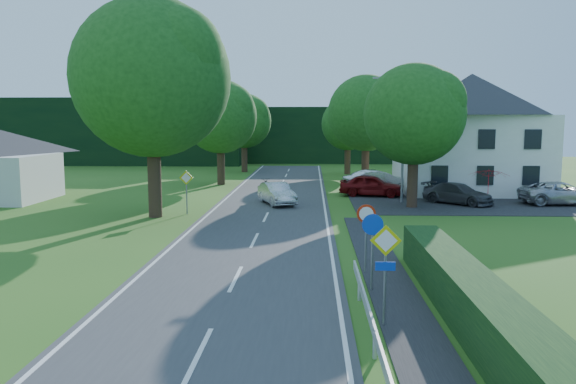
{
  "coord_description": "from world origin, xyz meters",
  "views": [
    {
      "loc": [
        2.46,
        -5.71,
        5.09
      ],
      "look_at": [
        1.4,
        19.38,
        1.98
      ],
      "focal_mm": 35.0,
      "sensor_mm": 36.0,
      "label": 1
    }
  ],
  "objects_px": {
    "motorcycle": "(266,184)",
    "parked_car_silver_b": "(562,193)",
    "parked_car_silver_a": "(378,182)",
    "parasol": "(489,186)",
    "moving_car": "(277,194)",
    "parked_car_red": "(371,185)",
    "parked_car_grey": "(458,193)",
    "streetlight": "(401,133)"
  },
  "relations": [
    {
      "from": "streetlight",
      "to": "parasol",
      "type": "distance_m",
      "value": 6.38
    },
    {
      "from": "moving_car",
      "to": "motorcycle",
      "type": "relative_size",
      "value": 2.25
    },
    {
      "from": "motorcycle",
      "to": "parked_car_silver_b",
      "type": "distance_m",
      "value": 19.98
    },
    {
      "from": "streetlight",
      "to": "moving_car",
      "type": "relative_size",
      "value": 1.97
    },
    {
      "from": "moving_car",
      "to": "parked_car_red",
      "type": "xyz_separation_m",
      "value": [
        6.29,
        4.2,
        0.07
      ]
    },
    {
      "from": "moving_car",
      "to": "parasol",
      "type": "distance_m",
      "value": 13.22
    },
    {
      "from": "streetlight",
      "to": "parked_car_red",
      "type": "relative_size",
      "value": 1.84
    },
    {
      "from": "parked_car_silver_a",
      "to": "parasol",
      "type": "distance_m",
      "value": 8.15
    },
    {
      "from": "streetlight",
      "to": "parked_car_silver_a",
      "type": "bearing_deg",
      "value": 99.3
    },
    {
      "from": "parasol",
      "to": "motorcycle",
      "type": "bearing_deg",
      "value": 156.37
    },
    {
      "from": "parked_car_silver_a",
      "to": "parked_car_grey",
      "type": "height_order",
      "value": "parked_car_silver_a"
    },
    {
      "from": "motorcycle",
      "to": "parked_car_silver_a",
      "type": "xyz_separation_m",
      "value": [
        8.23,
        -1.05,
        0.35
      ]
    },
    {
      "from": "moving_car",
      "to": "parked_car_red",
      "type": "bearing_deg",
      "value": 12.96
    },
    {
      "from": "streetlight",
      "to": "parasol",
      "type": "bearing_deg",
      "value": -5.26
    },
    {
      "from": "streetlight",
      "to": "parked_car_red",
      "type": "height_order",
      "value": "streetlight"
    },
    {
      "from": "motorcycle",
      "to": "parasol",
      "type": "distance_m",
      "value": 15.77
    },
    {
      "from": "parked_car_grey",
      "to": "streetlight",
      "type": "bearing_deg",
      "value": 124.3
    },
    {
      "from": "motorcycle",
      "to": "parked_car_silver_b",
      "type": "bearing_deg",
      "value": -19.66
    },
    {
      "from": "moving_car",
      "to": "parked_car_red",
      "type": "relative_size",
      "value": 0.93
    },
    {
      "from": "parked_car_red",
      "to": "parasol",
      "type": "xyz_separation_m",
      "value": [
        6.9,
        -3.5,
        0.36
      ]
    },
    {
      "from": "motorcycle",
      "to": "parked_car_grey",
      "type": "relative_size",
      "value": 0.41
    },
    {
      "from": "motorcycle",
      "to": "parked_car_red",
      "type": "bearing_deg",
      "value": -21.66
    },
    {
      "from": "moving_car",
      "to": "parked_car_silver_a",
      "type": "height_order",
      "value": "parked_car_silver_a"
    },
    {
      "from": "moving_car",
      "to": "motorcycle",
      "type": "height_order",
      "value": "moving_car"
    },
    {
      "from": "parked_car_silver_b",
      "to": "parasol",
      "type": "bearing_deg",
      "value": 88.07
    },
    {
      "from": "moving_car",
      "to": "parasol",
      "type": "bearing_deg",
      "value": -17.73
    },
    {
      "from": "streetlight",
      "to": "parked_car_grey",
      "type": "height_order",
      "value": "streetlight"
    },
    {
      "from": "motorcycle",
      "to": "parked_car_silver_a",
      "type": "distance_m",
      "value": 8.3
    },
    {
      "from": "streetlight",
      "to": "parked_car_silver_b",
      "type": "relative_size",
      "value": 1.59
    },
    {
      "from": "parked_car_silver_a",
      "to": "parasol",
      "type": "bearing_deg",
      "value": -142.93
    },
    {
      "from": "parked_car_grey",
      "to": "parked_car_silver_b",
      "type": "height_order",
      "value": "parked_car_silver_b"
    },
    {
      "from": "parked_car_grey",
      "to": "parked_car_silver_b",
      "type": "xyz_separation_m",
      "value": [
        6.39,
        -0.03,
        0.06
      ]
    },
    {
      "from": "parked_car_silver_a",
      "to": "parked_car_silver_b",
      "type": "bearing_deg",
      "value": -128.9
    },
    {
      "from": "streetlight",
      "to": "parked_car_red",
      "type": "xyz_separation_m",
      "value": [
        -1.47,
        3.0,
        -3.68
      ]
    },
    {
      "from": "streetlight",
      "to": "parasol",
      "type": "height_order",
      "value": "streetlight"
    },
    {
      "from": "parked_car_red",
      "to": "parked_car_grey",
      "type": "height_order",
      "value": "parked_car_red"
    },
    {
      "from": "parked_car_red",
      "to": "parked_car_silver_b",
      "type": "xyz_separation_m",
      "value": [
        11.41,
        -3.52,
        -0.04
      ]
    },
    {
      "from": "parked_car_silver_b",
      "to": "parasol",
      "type": "distance_m",
      "value": 4.53
    },
    {
      "from": "parasol",
      "to": "parked_car_red",
      "type": "bearing_deg",
      "value": 153.11
    },
    {
      "from": "motorcycle",
      "to": "parked_car_red",
      "type": "distance_m",
      "value": 8.05
    },
    {
      "from": "parked_car_red",
      "to": "parasol",
      "type": "bearing_deg",
      "value": -104.71
    },
    {
      "from": "parked_car_red",
      "to": "motorcycle",
      "type": "bearing_deg",
      "value": 81.68
    }
  ]
}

